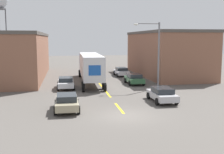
{
  "coord_description": "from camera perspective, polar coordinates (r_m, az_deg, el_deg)",
  "views": [
    {
      "loc": [
        -4.52,
        -20.39,
        5.81
      ],
      "look_at": [
        0.58,
        9.46,
        1.71
      ],
      "focal_mm": 45.0,
      "sensor_mm": 36.0,
      "label": 1
    }
  ],
  "objects": [
    {
      "name": "parked_car_left_near",
      "position": [
        23.29,
        -9.18,
        -5.0
      ],
      "size": [
        2.01,
        4.21,
        1.36
      ],
      "color": "tan",
      "rests_on": "ground_plane"
    },
    {
      "name": "street_lamp",
      "position": [
        33.37,
        8.81,
        5.49
      ],
      "size": [
        3.18,
        0.32,
        7.74
      ],
      "color": "slate",
      "rests_on": "ground_plane"
    },
    {
      "name": "road_centerline",
      "position": [
        29.96,
        -0.83,
        -3.47
      ],
      "size": [
        0.2,
        16.15,
        0.01
      ],
      "color": "yellow",
      "rests_on": "ground_plane"
    },
    {
      "name": "parked_car_right_mid",
      "position": [
        36.47,
        4.55,
        -0.33
      ],
      "size": [
        2.01,
        4.21,
        1.36
      ],
      "color": "#2D5B38",
      "rests_on": "ground_plane"
    },
    {
      "name": "ground_plane",
      "position": [
        21.68,
        2.73,
        -7.85
      ],
      "size": [
        160.0,
        160.0,
        0.0
      ],
      "primitive_type": "plane",
      "color": "#56514C"
    },
    {
      "name": "warehouse_right",
      "position": [
        46.04,
        10.9,
        4.73
      ],
      "size": [
        8.5,
        19.1,
        7.05
      ],
      "color": "brown",
      "rests_on": "ground_plane"
    },
    {
      "name": "semi_truck",
      "position": [
        37.84,
        -4.52,
        2.39
      ],
      "size": [
        3.02,
        15.57,
        3.86
      ],
      "rotation": [
        0.0,
        0.0,
        -0.02
      ],
      "color": "navy",
      "rests_on": "ground_plane"
    },
    {
      "name": "parked_car_left_far",
      "position": [
        33.53,
        -9.37,
        -1.12
      ],
      "size": [
        2.01,
        4.21,
        1.36
      ],
      "color": "silver",
      "rests_on": "ground_plane"
    },
    {
      "name": "parked_car_right_far",
      "position": [
        44.53,
        1.91,
        1.15
      ],
      "size": [
        2.01,
        4.21,
        1.36
      ],
      "color": "silver",
      "rests_on": "ground_plane"
    },
    {
      "name": "warehouse_left",
      "position": [
        44.77,
        -19.51,
        4.15
      ],
      "size": [
        9.46,
        24.23,
        6.74
      ],
      "color": "brown",
      "rests_on": "ground_plane"
    },
    {
      "name": "parked_car_right_near",
      "position": [
        26.55,
        10.13,
        -3.45
      ],
      "size": [
        2.01,
        4.21,
        1.36
      ],
      "color": "#B2B2B7",
      "rests_on": "ground_plane"
    }
  ]
}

